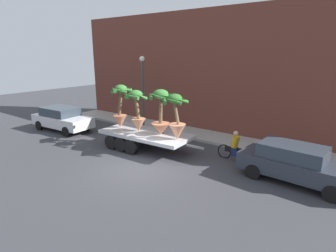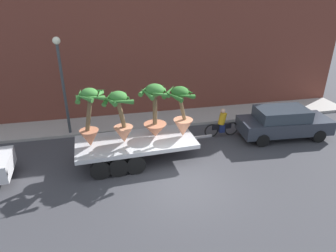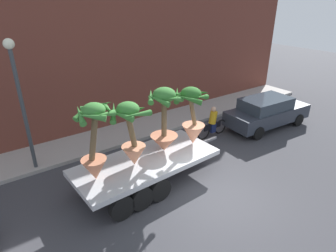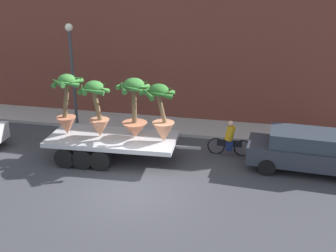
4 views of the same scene
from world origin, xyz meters
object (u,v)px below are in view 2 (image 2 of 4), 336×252
object	(u,v)px
flatbed_trailer	(130,146)
parked_car	(283,122)
potted_palm_extra	(90,118)
potted_palm_middle	(121,117)
cyclist	(222,124)
potted_palm_front	(155,113)
street_lamp	(62,74)
potted_palm_rear	(182,113)

from	to	relation	value
flatbed_trailer	parked_car	bearing A→B (deg)	4.74
parked_car	flatbed_trailer	bearing A→B (deg)	-175.26
potted_palm_extra	potted_palm_middle	bearing A→B (deg)	1.20
cyclist	potted_palm_front	bearing A→B (deg)	-161.19
potted_palm_middle	potted_palm_front	world-z (taller)	potted_palm_front
parked_car	street_lamp	world-z (taller)	street_lamp
cyclist	parked_car	distance (m)	3.08
potted_palm_front	potted_palm_extra	size ratio (longest dim) A/B	0.97
flatbed_trailer	potted_palm_rear	world-z (taller)	potted_palm_rear
potted_palm_middle	potted_palm_front	bearing A→B (deg)	9.29
potted_palm_extra	cyclist	distance (m)	6.75
potted_palm_rear	potted_palm_front	distance (m)	1.15
potted_palm_extra	cyclist	size ratio (longest dim) A/B	1.35
potted_palm_middle	potted_palm_extra	distance (m)	1.25
flatbed_trailer	potted_palm_middle	xyz separation A→B (m)	(-0.31, -0.04, 1.39)
flatbed_trailer	potted_palm_rear	size ratio (longest dim) A/B	2.69
potted_palm_front	street_lamp	world-z (taller)	street_lamp
flatbed_trailer	potted_palm_middle	size ratio (longest dim) A/B	2.71
potted_palm_extra	cyclist	world-z (taller)	potted_palm_extra
potted_palm_rear	potted_palm_front	bearing A→B (deg)	169.76
potted_palm_rear	cyclist	size ratio (longest dim) A/B	1.25
potted_palm_rear	street_lamp	bearing A→B (deg)	147.43
cyclist	street_lamp	xyz separation A→B (m)	(-7.64, 1.80, 2.56)
flatbed_trailer	potted_palm_middle	world-z (taller)	potted_palm_middle
potted_palm_middle	potted_palm_front	size ratio (longest dim) A/B	0.94
potted_palm_rear	cyclist	bearing A→B (deg)	29.76
cyclist	parked_car	world-z (taller)	parked_car
street_lamp	potted_palm_rear	bearing A→B (deg)	-32.57
flatbed_trailer	potted_palm_middle	bearing A→B (deg)	-171.83
potted_palm_rear	potted_palm_extra	xyz separation A→B (m)	(-3.84, -0.06, 0.15)
potted_palm_extra	potted_palm_front	bearing A→B (deg)	5.60
potted_palm_front	potted_palm_extra	xyz separation A→B (m)	(-2.71, -0.27, 0.11)
potted_palm_extra	flatbed_trailer	bearing A→B (deg)	2.61
potted_palm_extra	potted_palm_rear	bearing A→B (deg)	0.92
potted_palm_rear	cyclist	distance (m)	3.26
parked_car	potted_palm_rear	bearing A→B (deg)	-173.22
flatbed_trailer	parked_car	world-z (taller)	parked_car
potted_palm_rear	street_lamp	size ratio (longest dim) A/B	0.47
potted_palm_middle	street_lamp	xyz separation A→B (m)	(-2.50, 3.29, 1.09)
flatbed_trailer	potted_palm_extra	xyz separation A→B (m)	(-1.55, -0.07, 1.49)
flatbed_trailer	potted_palm_front	world-z (taller)	potted_palm_front
flatbed_trailer	potted_palm_rear	bearing A→B (deg)	-0.24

